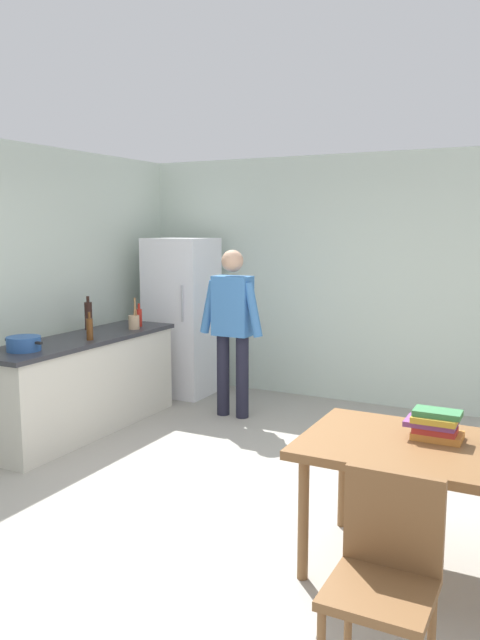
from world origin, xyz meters
TOP-DOWN VIEW (x-y plane):
  - ground_plane at (0.00, 0.00)m, footprint 14.00×14.00m
  - wall_back at (0.00, 3.00)m, footprint 6.40×0.12m
  - kitchen_counter at (-2.00, 0.80)m, footprint 0.64×2.20m
  - refrigerator at (-1.90, 2.40)m, footprint 0.70×0.67m
  - person at (-0.95, 1.85)m, footprint 0.70×0.22m
  - dining_table at (1.40, -0.30)m, footprint 1.40×0.90m
  - chair at (1.40, -1.27)m, footprint 0.42×0.42m
  - cooking_pot at (-1.99, 0.08)m, footprint 0.40×0.28m
  - utensil_jar at (-1.85, 1.42)m, footprint 0.11×0.11m
  - bottle_sauce_red at (-1.91, 1.58)m, footprint 0.06×0.06m
  - bottle_beer_brown at (-1.83, 0.73)m, footprint 0.06×0.06m
  - bottle_wine_dark at (-2.23, 1.18)m, footprint 0.08×0.08m
  - book_stack at (1.40, -0.19)m, footprint 0.31×0.21m

SIDE VIEW (x-z plane):
  - ground_plane at x=0.00m, z-range 0.00..0.00m
  - kitchen_counter at x=-2.00m, z-range 0.00..0.90m
  - chair at x=1.40m, z-range 0.08..0.99m
  - dining_table at x=1.40m, z-range 0.30..1.05m
  - book_stack at x=1.40m, z-range 0.75..0.92m
  - refrigerator at x=-1.90m, z-range 0.00..1.80m
  - cooking_pot at x=-1.99m, z-range 0.90..1.02m
  - person at x=-0.95m, z-range 0.13..1.83m
  - utensil_jar at x=-1.85m, z-range 0.82..1.14m
  - bottle_sauce_red at x=-1.91m, z-range 0.88..1.12m
  - bottle_beer_brown at x=-1.83m, z-range 0.88..1.14m
  - bottle_wine_dark at x=-2.23m, z-range 0.88..1.22m
  - wall_back at x=0.00m, z-range 0.00..2.70m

